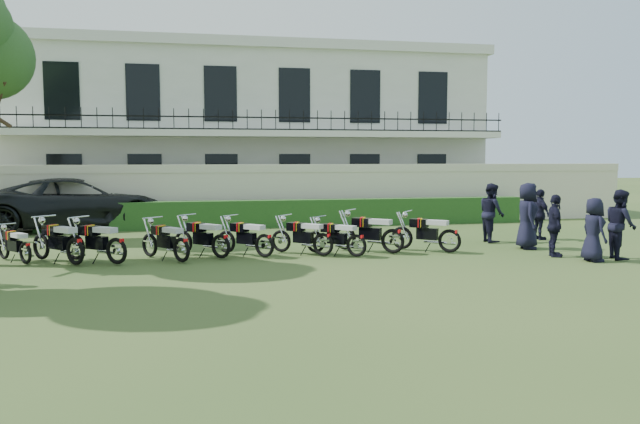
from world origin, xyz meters
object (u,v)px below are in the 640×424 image
object	(u,v)px
motorcycle_1	(75,245)
officer_2	(555,226)
motorcycle_2	(116,244)
suv	(76,203)
officer_4	(492,213)
officer_5	(540,215)
motorcycle_0	(25,248)
officer_0	(594,230)
motorcycle_9	(450,235)
motorcycle_3	(181,244)
motorcycle_6	(323,239)
motorcycle_4	(221,240)
motorcycle_8	(393,235)
motorcycle_7	(357,240)
officer_1	(620,224)
officer_3	(527,216)
motorcycle_5	(265,240)

from	to	relation	value
motorcycle_1	officer_2	distance (m)	12.04
motorcycle_2	suv	distance (m)	8.50
officer_4	officer_5	bearing A→B (deg)	-81.44
motorcycle_0	officer_0	world-z (taller)	officer_0
motorcycle_2	motorcycle_9	world-z (taller)	motorcycle_2
officer_0	motorcycle_3	bearing A→B (deg)	79.77
motorcycle_2	motorcycle_6	world-z (taller)	motorcycle_2
officer_5	officer_2	bearing A→B (deg)	150.71
motorcycle_3	motorcycle_4	bearing A→B (deg)	-17.21
motorcycle_4	motorcycle_8	world-z (taller)	motorcycle_8
motorcycle_0	suv	bearing A→B (deg)	51.95
motorcycle_7	motorcycle_2	bearing A→B (deg)	133.11
motorcycle_9	officer_1	world-z (taller)	officer_1
officer_1	officer_3	distance (m)	2.50
motorcycle_6	officer_2	distance (m)	6.04
motorcycle_9	officer_0	xyz separation A→B (m)	(3.01, -1.87, 0.29)
motorcycle_7	officer_3	world-z (taller)	officer_3
motorcycle_9	officer_1	bearing A→B (deg)	-73.98
officer_0	suv	bearing A→B (deg)	54.10
motorcycle_0	officer_4	size ratio (longest dim) A/B	0.75
suv	officer_5	size ratio (longest dim) A/B	4.18
motorcycle_2	officer_0	xyz separation A→B (m)	(11.59, -1.71, 0.28)
motorcycle_6	motorcycle_8	distance (m)	1.90
motorcycle_3	officer_2	world-z (taller)	officer_2
motorcycle_9	motorcycle_0	bearing A→B (deg)	127.48
officer_3	motorcycle_7	bearing A→B (deg)	113.85
motorcycle_4	officer_1	distance (m)	10.18
motorcycle_3	motorcycle_4	world-z (taller)	motorcycle_4
motorcycle_4	motorcycle_9	bearing A→B (deg)	-46.99
motorcycle_2	motorcycle_7	xyz separation A→B (m)	(5.94, -0.02, -0.05)
motorcycle_0	suv	world-z (taller)	suv
officer_4	officer_3	bearing A→B (deg)	-164.31
motorcycle_6	officer_5	xyz separation A→B (m)	(7.31, 1.92, 0.32)
motorcycle_0	motorcycle_7	xyz separation A→B (m)	(8.10, -0.49, 0.04)
motorcycle_9	motorcycle_4	bearing A→B (deg)	127.01
suv	officer_4	world-z (taller)	suv
motorcycle_9	officer_5	bearing A→B (deg)	-22.83
motorcycle_0	motorcycle_7	world-z (taller)	motorcycle_7
motorcycle_1	motorcycle_9	distance (m)	9.53
motorcycle_8	motorcycle_9	bearing A→B (deg)	-56.11
motorcycle_1	officer_0	bearing A→B (deg)	-52.88
motorcycle_9	officer_5	size ratio (longest dim) A/B	1.01
motorcycle_8	motorcycle_9	xyz separation A→B (m)	(1.55, -0.15, -0.02)
motorcycle_0	officer_2	bearing A→B (deg)	-45.26
motorcycle_3	motorcycle_4	xyz separation A→B (m)	(0.97, 0.39, 0.01)
suv	officer_2	xyz separation A→B (m)	(13.40, -9.02, -0.11)
motorcycle_9	officer_3	bearing A→B (deg)	-41.89
motorcycle_3	motorcycle_9	bearing A→B (deg)	-37.72
suv	motorcycle_5	bearing A→B (deg)	-155.86
motorcycle_3	motorcycle_6	xyz separation A→B (m)	(3.60, 0.30, -0.00)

